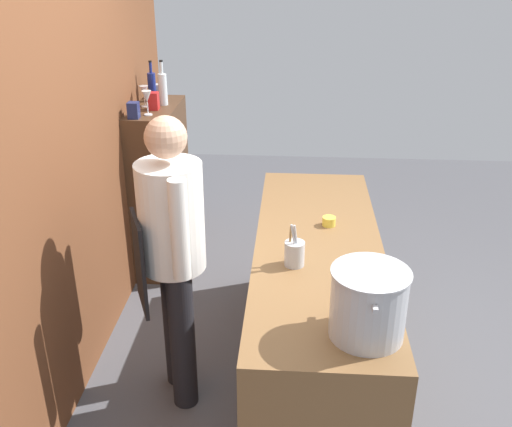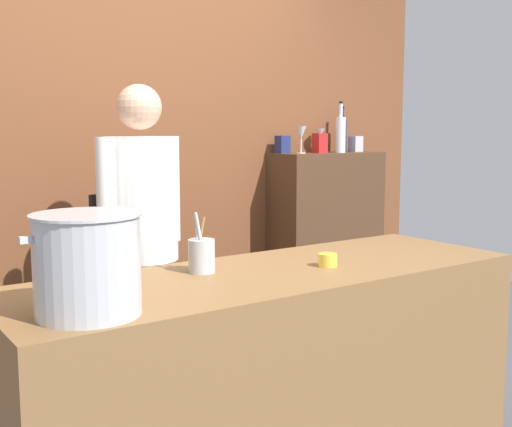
{
  "view_description": "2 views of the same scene",
  "coord_description": "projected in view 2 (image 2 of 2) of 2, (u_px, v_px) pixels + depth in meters",
  "views": [
    {
      "loc": [
        -2.85,
        0.15,
        2.4
      ],
      "look_at": [
        0.18,
        0.36,
        0.99
      ],
      "focal_mm": 40.89,
      "sensor_mm": 36.0,
      "label": 1
    },
    {
      "loc": [
        -1.47,
        -1.99,
        1.45
      ],
      "look_at": [
        0.15,
        0.32,
        1.08
      ],
      "focal_mm": 44.98,
      "sensor_mm": 36.0,
      "label": 2
    }
  ],
  "objects": [
    {
      "name": "chef",
      "position": [
        141.0,
        233.0,
        3.03
      ],
      "size": [
        0.5,
        0.4,
        1.66
      ],
      "rotation": [
        0.0,
        0.0,
        3.54
      ],
      "color": "black",
      "rests_on": "ground_plane"
    },
    {
      "name": "wine_bottle_cobalt",
      "position": [
        342.0,
        135.0,
        4.32
      ],
      "size": [
        0.06,
        0.06,
        0.3
      ],
      "color": "navy",
      "rests_on": "bar_cabinet"
    },
    {
      "name": "wine_glass_tall",
      "position": [
        320.0,
        136.0,
        4.23
      ],
      "size": [
        0.07,
        0.07,
        0.16
      ],
      "color": "silver",
      "rests_on": "bar_cabinet"
    },
    {
      "name": "stockpot_large",
      "position": [
        87.0,
        264.0,
        1.91
      ],
      "size": [
        0.39,
        0.33,
        0.31
      ],
      "color": "#B7BABF",
      "rests_on": "prep_counter"
    },
    {
      "name": "spice_tin_red",
      "position": [
        320.0,
        143.0,
        4.13
      ],
      "size": [
        0.07,
        0.07,
        0.13
      ],
      "primitive_type": "cube",
      "color": "red",
      "rests_on": "bar_cabinet"
    },
    {
      "name": "spice_tin_navy",
      "position": [
        283.0,
        144.0,
        4.07
      ],
      "size": [
        0.07,
        0.07,
        0.11
      ],
      "primitive_type": "cube",
      "color": "navy",
      "rests_on": "bar_cabinet"
    },
    {
      "name": "wine_bottle_clear",
      "position": [
        340.0,
        134.0,
        4.17
      ],
      "size": [
        0.07,
        0.07,
        0.33
      ],
      "color": "silver",
      "rests_on": "bar_cabinet"
    },
    {
      "name": "utensil_crock",
      "position": [
        201.0,
        255.0,
        2.49
      ],
      "size": [
        0.1,
        0.1,
        0.24
      ],
      "color": "#B7BABF",
      "rests_on": "prep_counter"
    },
    {
      "name": "spice_tin_silver",
      "position": [
        356.0,
        144.0,
        4.36
      ],
      "size": [
        0.07,
        0.07,
        0.11
      ],
      "primitive_type": "cube",
      "color": "#B2B2B7",
      "rests_on": "bar_cabinet"
    },
    {
      "name": "brick_back_panel",
      "position": [
        124.0,
        121.0,
        3.59
      ],
      "size": [
        4.4,
        0.1,
        3.0
      ],
      "primitive_type": "cube",
      "color": "brown",
      "rests_on": "ground_plane"
    },
    {
      "name": "wine_glass_short",
      "position": [
        301.0,
        134.0,
        4.04
      ],
      "size": [
        0.07,
        0.07,
        0.17
      ],
      "color": "silver",
      "rests_on": "bar_cabinet"
    },
    {
      "name": "butter_jar",
      "position": [
        327.0,
        260.0,
        2.6
      ],
      "size": [
        0.08,
        0.08,
        0.05
      ],
      "primitive_type": "cylinder",
      "color": "yellow",
      "rests_on": "prep_counter"
    },
    {
      "name": "bar_cabinet",
      "position": [
        326.0,
        250.0,
        4.28
      ],
      "size": [
        0.76,
        0.32,
        1.3
      ],
      "primitive_type": "cube",
      "color": "#472D1C",
      "rests_on": "ground_plane"
    },
    {
      "name": "prep_counter",
      "position": [
        272.0,
        380.0,
        2.59
      ],
      "size": [
        2.13,
        0.7,
        0.9
      ],
      "primitive_type": "cube",
      "color": "brown",
      "rests_on": "ground_plane"
    }
  ]
}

